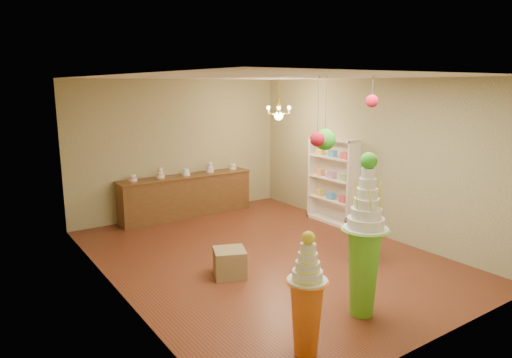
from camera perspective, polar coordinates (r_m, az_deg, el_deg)
floor at (r=7.93m, az=0.99°, el=-9.58°), size 6.50×6.50×0.00m
ceiling at (r=7.39m, az=1.08°, el=12.64°), size 6.50×6.50×0.00m
wall_back at (r=10.31m, az=-9.52°, el=3.85°), size 5.00×0.04×3.00m
wall_front at (r=5.29m, az=21.97°, el=-4.27°), size 5.00×0.04×3.00m
wall_left at (r=6.43m, az=-17.45°, el=-1.22°), size 0.04×6.50×3.00m
wall_right at (r=9.18m, az=13.87°, el=2.71°), size 0.04×6.50×3.00m
pedestal_green at (r=5.90m, az=13.37°, el=-8.87°), size 0.65×0.65×2.09m
pedestal_orange at (r=5.09m, az=6.35°, el=-15.51°), size 0.51×0.51×1.39m
burlap_riser at (r=7.09m, az=-3.31°, el=-10.41°), size 0.61×0.61×0.43m
sideboard at (r=10.24m, az=-8.67°, el=-1.99°), size 3.04×0.54×1.16m
shelving_unit at (r=9.71m, az=9.56°, el=-0.21°), size 0.33×1.20×1.80m
round_table at (r=7.74m, az=12.97°, el=-6.84°), size 0.71×0.71×0.71m
vase at (r=7.64m, az=13.09°, el=-4.29°), size 0.23×0.23×0.21m
pom_red_left at (r=6.10m, az=7.68°, el=4.99°), size 0.20×0.20×0.93m
pom_green_mid at (r=6.37m, az=8.62°, el=4.91°), size 0.30×0.30×1.01m
pom_red_right at (r=6.47m, az=14.29°, el=9.44°), size 0.17×0.17×0.42m
chandelier at (r=9.49m, az=2.86°, el=8.20°), size 0.64×0.64×0.85m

